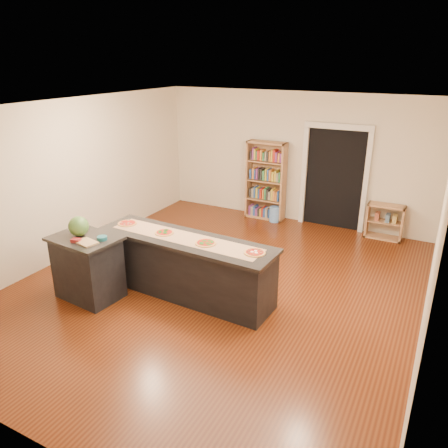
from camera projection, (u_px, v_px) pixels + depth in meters
The scene contains 16 objects.
room at pixel (218, 203), 6.53m from camera, with size 6.00×7.00×2.80m.
doorway at pixel (335, 172), 9.08m from camera, with size 1.40×0.09×2.21m.
kitchen_island at pixel (186, 266), 6.64m from camera, with size 2.84×0.77×0.94m.
side_counter at pixel (88, 267), 6.56m from camera, with size 0.99×0.73×0.98m.
bookshelf at pixel (266, 181), 9.69m from camera, with size 0.87×0.31×1.74m, color tan.
low_shelf at pixel (385, 222), 8.76m from camera, with size 0.71×0.31×0.71m, color tan.
waste_bin at pixel (275, 214), 9.72m from camera, with size 0.23×0.23×0.34m, color #689CE8.
kraft_paper at pixel (185, 238), 6.47m from camera, with size 2.47×0.44×0.00m, color tan.
watermelon at pixel (79, 226), 6.39m from camera, with size 0.30×0.30×0.30m, color #144214.
cutting_board at pixel (87, 242), 6.19m from camera, with size 0.32×0.21×0.02m, color tan.
package_red at pixel (76, 240), 6.22m from camera, with size 0.13×0.09×0.05m, color maroon.
package_teal at pixel (102, 238), 6.28m from camera, with size 0.15×0.15×0.05m, color #195966.
pizza_a at pixel (127, 223), 7.01m from camera, with size 0.30×0.30×0.02m.
pizza_b at pixel (164, 233), 6.64m from camera, with size 0.30×0.30×0.02m.
pizza_c at pixel (206, 243), 6.27m from camera, with size 0.30×0.30×0.02m.
pizza_d at pixel (255, 252), 5.97m from camera, with size 0.31×0.31×0.02m.
Camera 1 is at (2.96, -5.46, 3.46)m, focal length 35.00 mm.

